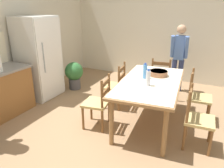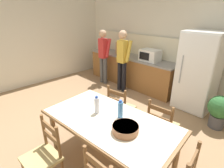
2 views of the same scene
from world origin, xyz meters
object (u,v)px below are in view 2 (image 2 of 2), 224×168
microwave (150,55)px  dining_table (109,124)px  bottle_off_centre (120,110)px  bottle_near_centre (97,105)px  chair_side_far_left (120,108)px  person_at_sink (103,54)px  person_at_counter (122,58)px  potted_plant (220,110)px  serving_bowl (125,128)px  paper_bag (120,48)px  chair_side_far_right (162,126)px  refrigerator (198,72)px  chair_side_near_left (44,156)px

microwave → dining_table: microwave is taller
bottle_off_centre → microwave: bearing=116.7°
bottle_near_centre → bottle_off_centre: same height
chair_side_far_left → person_at_sink: person_at_sink is taller
microwave → person_at_counter: (-0.52, -0.52, -0.09)m
person_at_counter → potted_plant: size_ratio=2.51×
serving_bowl → dining_table: bearing=172.4°
microwave → person_at_sink: person_at_sink is taller
microwave → paper_bag: size_ratio=1.39×
paper_bag → person_at_sink: size_ratio=0.22×
dining_table → bottle_off_centre: 0.26m
bottle_off_centre → potted_plant: bearing=69.9°
person_at_sink → chair_side_far_right: bearing=-114.2°
bottle_off_centre → potted_plant: 2.19m
potted_plant → person_at_sink: bearing=-179.1°
bottle_near_centre → potted_plant: bearing=64.1°
microwave → chair_side_far_left: (0.67, -1.84, -0.59)m
bottle_near_centre → chair_side_far_left: size_ratio=0.30×
bottle_off_centre → person_at_counter: (-1.75, 1.93, 0.03)m
bottle_near_centre → serving_bowl: 0.57m
chair_side_far_right → potted_plant: (0.46, 1.32, -0.06)m
paper_bag → bottle_near_centre: size_ratio=1.33×
paper_bag → potted_plant: bearing=-8.2°
refrigerator → dining_table: (-0.15, -2.55, -0.17)m
dining_table → chair_side_far_right: chair_side_far_right is taller
refrigerator → paper_bag: (-2.39, 0.01, 0.18)m
chair_side_far_right → person_at_sink: 3.12m
refrigerator → paper_bag: bearing=179.7°
chair_side_far_left → potted_plant: size_ratio=1.36×
person_at_sink → person_at_counter: (0.80, -0.02, 0.03)m
dining_table → potted_plant: bearing=69.1°
dining_table → person_at_counter: 2.66m
dining_table → person_at_counter: bearing=129.1°
microwave → person_at_counter: size_ratio=0.30×
chair_side_far_left → person_at_counter: size_ratio=0.54×
bottle_off_centre → serving_bowl: bottle_off_centre is taller
refrigerator → bottle_off_centre: bearing=-91.5°
dining_table → bottle_near_centre: bearing=-175.1°
person_at_counter → person_at_sink: bearing=88.6°
person_at_sink → bottle_near_centre: bearing=-133.1°
microwave → bottle_off_centre: size_ratio=1.85×
refrigerator → chair_side_far_right: bearing=-83.4°
bottle_near_centre → paper_bag: bearing=127.8°
refrigerator → serving_bowl: refrigerator is taller
potted_plant → bottle_near_centre: bearing=-115.9°
paper_bag → person_at_counter: bearing=-41.8°
bottle_off_centre → person_at_sink: size_ratio=0.17×
chair_side_near_left → refrigerator: bearing=78.9°
bottle_near_centre → chair_side_far_right: size_ratio=0.30×
serving_bowl → person_at_counter: size_ratio=0.19×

